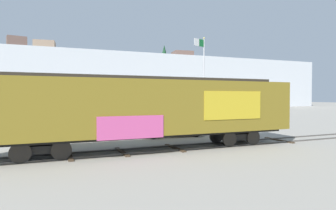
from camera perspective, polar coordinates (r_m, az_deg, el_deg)
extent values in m
plane|color=gray|center=(15.94, -4.08, -8.93)|extent=(260.00, 260.00, 0.00)
cube|color=#4C4742|center=(15.33, -2.50, -9.21)|extent=(59.99, 0.98, 0.08)
cube|color=#4C4742|center=(16.67, -4.23, -8.33)|extent=(59.99, 0.98, 0.08)
cube|color=#423323|center=(15.55, -9.03, -9.09)|extent=(0.28, 2.50, 0.07)
cube|color=#423323|center=(15.16, -18.82, -9.43)|extent=(0.28, 2.50, 0.07)
cube|color=#423323|center=(16.52, 1.37, -8.43)|extent=(0.28, 2.50, 0.07)
cube|color=#423323|center=(20.76, 20.98, -6.47)|extent=(0.28, 2.50, 0.07)
cube|color=olive|center=(15.74, -3.42, -0.33)|extent=(16.79, 3.31, 2.82)
cube|color=#2D2823|center=(15.77, -3.43, 5.24)|extent=(15.91, 0.63, 0.24)
cube|color=gold|center=(16.34, 12.75, -0.05)|extent=(3.68, 0.08, 1.55)
cube|color=#CC4C8C|center=(13.88, -7.19, -4.40)|extent=(3.25, 0.08, 1.10)
cube|color=black|center=(15.87, -3.41, -5.79)|extent=(16.43, 1.93, 0.20)
cube|color=black|center=(15.05, -23.60, -7.73)|extent=(2.12, 1.41, 0.36)
cylinder|color=black|center=(14.39, -27.07, -8.40)|extent=(0.92, 0.13, 0.92)
cylinder|color=black|center=(15.81, -26.66, -7.51)|extent=(0.92, 0.13, 0.92)
cylinder|color=black|center=(14.36, -20.22, -8.34)|extent=(0.92, 0.13, 0.92)
cylinder|color=black|center=(15.78, -20.44, -7.45)|extent=(0.92, 0.13, 0.92)
cube|color=black|center=(18.43, 12.90, -5.93)|extent=(2.12, 1.41, 0.36)
cylinder|color=black|center=(17.37, 12.00, -6.55)|extent=(0.92, 0.13, 0.92)
cylinder|color=black|center=(18.56, 9.46, -6.01)|extent=(0.92, 0.13, 0.92)
cylinder|color=black|center=(18.38, 16.39, -6.13)|extent=(0.92, 0.13, 0.92)
cylinder|color=black|center=(19.51, 13.71, -5.66)|extent=(0.92, 0.13, 0.92)
cylinder|color=silver|center=(30.11, 7.07, 4.48)|extent=(0.12, 0.12, 8.85)
sphere|color=#D8CC66|center=(30.67, 7.10, 12.91)|extent=(0.18, 0.18, 0.18)
cube|color=#14662D|center=(30.01, 6.12, 12.11)|extent=(1.32, 0.50, 0.73)
cube|color=white|center=(29.76, 5.66, 12.20)|extent=(0.67, 0.27, 0.73)
cube|color=silver|center=(89.25, -18.79, 4.06)|extent=(140.70, 43.85, 13.64)
cube|color=brown|center=(77.24, -27.60, 10.63)|extent=(4.62, 3.72, 3.20)
cube|color=brown|center=(84.32, 2.83, 9.69)|extent=(5.91, 5.49, 2.20)
cube|color=#8C725B|center=(76.85, -23.07, 10.51)|extent=(5.10, 4.69, 2.60)
cone|color=#193D23|center=(87.48, -0.74, 10.23)|extent=(2.35, 2.35, 4.69)
cube|color=#B7BABF|center=(20.32, -15.47, -4.68)|extent=(4.03, 1.86, 0.78)
cube|color=#2D333D|center=(20.23, -16.04, -2.73)|extent=(2.01, 1.66, 0.62)
cylinder|color=black|center=(21.42, -12.09, -5.38)|extent=(0.64, 0.22, 0.64)
cylinder|color=black|center=(19.72, -11.20, -5.98)|extent=(0.64, 0.22, 0.64)
cylinder|color=black|center=(21.12, -19.44, -5.54)|extent=(0.64, 0.22, 0.64)
cylinder|color=black|center=(19.39, -19.19, -6.17)|extent=(0.64, 0.22, 0.64)
cube|color=#9E8966|center=(21.38, 0.66, -4.49)|extent=(4.84, 1.90, 0.64)
cube|color=#2D333D|center=(21.19, -0.24, -2.69)|extent=(2.53, 1.63, 0.73)
cylinder|color=black|center=(22.76, 3.81, -4.94)|extent=(0.65, 0.25, 0.64)
cylinder|color=black|center=(21.29, 5.54, -5.40)|extent=(0.65, 0.25, 0.64)
cylinder|color=black|center=(21.69, -4.13, -5.26)|extent=(0.65, 0.25, 0.64)
cylinder|color=black|center=(20.14, -2.90, -5.79)|extent=(0.65, 0.25, 0.64)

